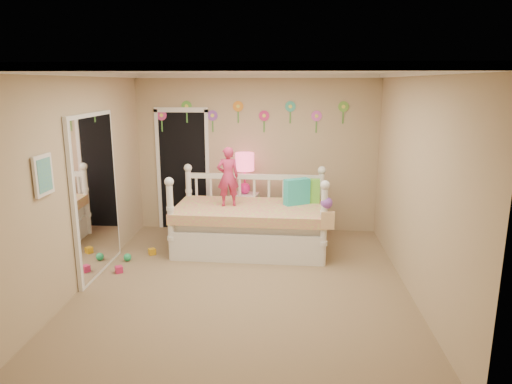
# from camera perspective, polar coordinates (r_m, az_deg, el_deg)

# --- Properties ---
(floor) EXTENTS (4.00, 4.50, 0.01)m
(floor) POSITION_cam_1_polar(r_m,az_deg,el_deg) (5.89, -1.39, -11.34)
(floor) COLOR #7F684C
(floor) RESTS_ON ground
(ceiling) EXTENTS (4.00, 4.50, 0.01)m
(ceiling) POSITION_cam_1_polar(r_m,az_deg,el_deg) (5.35, -1.55, 14.83)
(ceiling) COLOR white
(ceiling) RESTS_ON floor
(back_wall) EXTENTS (4.00, 0.01, 2.60)m
(back_wall) POSITION_cam_1_polar(r_m,az_deg,el_deg) (7.68, 0.08, 4.68)
(back_wall) COLOR tan
(back_wall) RESTS_ON floor
(left_wall) EXTENTS (0.01, 4.50, 2.60)m
(left_wall) POSITION_cam_1_polar(r_m,az_deg,el_deg) (6.00, -20.85, 1.31)
(left_wall) COLOR tan
(left_wall) RESTS_ON floor
(right_wall) EXTENTS (0.01, 4.50, 2.60)m
(right_wall) POSITION_cam_1_polar(r_m,az_deg,el_deg) (5.66, 19.14, 0.76)
(right_wall) COLOR tan
(right_wall) RESTS_ON floor
(crown_molding) EXTENTS (4.00, 4.50, 0.06)m
(crown_molding) POSITION_cam_1_polar(r_m,az_deg,el_deg) (5.35, -1.55, 14.51)
(crown_molding) COLOR white
(crown_molding) RESTS_ON ceiling
(daybed) EXTENTS (2.29, 1.29, 1.22)m
(daybed) POSITION_cam_1_polar(r_m,az_deg,el_deg) (6.85, -0.72, -2.30)
(daybed) COLOR white
(daybed) RESTS_ON floor
(pillow_turquoise) EXTENTS (0.41, 0.31, 0.39)m
(pillow_turquoise) POSITION_cam_1_polar(r_m,az_deg,el_deg) (6.91, 5.08, 0.04)
(pillow_turquoise) COLOR #26BEB3
(pillow_turquoise) RESTS_ON daybed
(pillow_lime) EXTENTS (0.38, 0.14, 0.36)m
(pillow_lime) POSITION_cam_1_polar(r_m,az_deg,el_deg) (7.05, 6.34, 0.15)
(pillow_lime) COLOR #6AC83D
(pillow_lime) RESTS_ON daybed
(child) EXTENTS (0.36, 0.28, 0.88)m
(child) POSITION_cam_1_polar(r_m,az_deg,el_deg) (6.77, -3.50, 1.92)
(child) COLOR #CB2E5D
(child) RESTS_ON daybed
(nightstand) EXTENTS (0.46, 0.38, 0.69)m
(nightstand) POSITION_cam_1_polar(r_m,az_deg,el_deg) (7.63, -1.38, -2.74)
(nightstand) COLOR white
(nightstand) RESTS_ON floor
(table_lamp) EXTENTS (0.31, 0.31, 0.67)m
(table_lamp) POSITION_cam_1_polar(r_m,az_deg,el_deg) (7.45, -1.41, 3.13)
(table_lamp) COLOR #E71E85
(table_lamp) RESTS_ON nightstand
(closet_doorway) EXTENTS (0.90, 0.04, 2.07)m
(closet_doorway) POSITION_cam_1_polar(r_m,az_deg,el_deg) (7.89, -9.03, 2.79)
(closet_doorway) COLOR black
(closet_doorway) RESTS_ON back_wall
(flower_decals) EXTENTS (3.40, 0.02, 0.50)m
(flower_decals) POSITION_cam_1_polar(r_m,az_deg,el_deg) (7.61, -0.61, 9.44)
(flower_decals) COLOR #B2668C
(flower_decals) RESTS_ON back_wall
(mirror_closet) EXTENTS (0.07, 1.30, 2.10)m
(mirror_closet) POSITION_cam_1_polar(r_m,az_deg,el_deg) (6.30, -19.22, -0.34)
(mirror_closet) COLOR white
(mirror_closet) RESTS_ON left_wall
(wall_picture) EXTENTS (0.05, 0.34, 0.42)m
(wall_picture) POSITION_cam_1_polar(r_m,az_deg,el_deg) (5.15, -24.87, 1.91)
(wall_picture) COLOR white
(wall_picture) RESTS_ON left_wall
(hanging_bag) EXTENTS (0.20, 0.16, 0.36)m
(hanging_bag) POSITION_cam_1_polar(r_m,az_deg,el_deg) (6.26, 8.70, -2.72)
(hanging_bag) COLOR beige
(hanging_bag) RESTS_ON daybed
(toy_scatter) EXTENTS (1.25, 1.51, 0.11)m
(toy_scatter) POSITION_cam_1_polar(r_m,az_deg,el_deg) (6.54, -16.75, -8.82)
(toy_scatter) COLOR #996666
(toy_scatter) RESTS_ON floor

